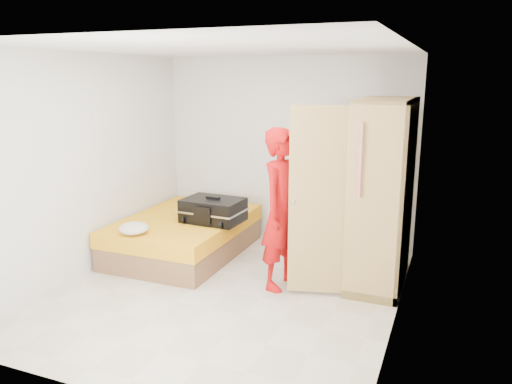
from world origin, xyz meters
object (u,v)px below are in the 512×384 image
at_px(wardrobe, 377,199).
at_px(suitcase, 213,210).
at_px(bed, 184,235).
at_px(round_cushion, 134,228).
at_px(person, 283,209).

relative_size(wardrobe, suitcase, 2.68).
bearing_deg(bed, round_cushion, -103.22).
distance_m(wardrobe, person, 1.05).
relative_size(suitcase, round_cushion, 2.20).
relative_size(bed, wardrobe, 0.96).
distance_m(bed, round_cushion, 0.91).
relative_size(bed, round_cushion, 5.66).
bearing_deg(wardrobe, round_cushion, -163.87).
distance_m(wardrobe, suitcase, 2.09).
xyz_separation_m(wardrobe, suitcase, (-2.06, 0.04, -0.35)).
bearing_deg(suitcase, round_cushion, -124.89).
distance_m(bed, suitcase, 0.59).
bearing_deg(round_cushion, wardrobe, 16.13).
distance_m(wardrobe, round_cushion, 2.84).
bearing_deg(suitcase, wardrobe, 1.48).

